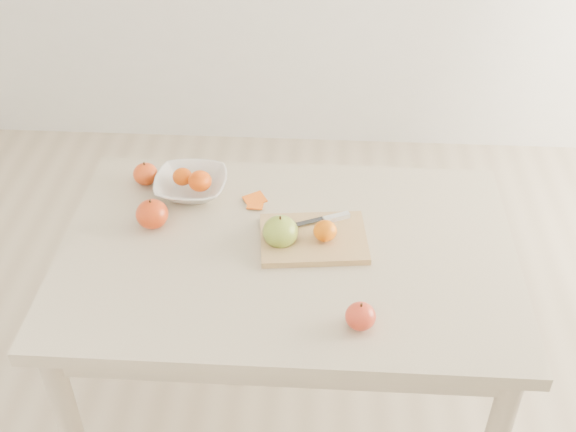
{
  "coord_description": "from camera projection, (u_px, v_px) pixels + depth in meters",
  "views": [
    {
      "loc": [
        0.09,
        -1.44,
        1.98
      ],
      "look_at": [
        0.0,
        0.05,
        0.82
      ],
      "focal_mm": 45.0,
      "sensor_mm": 36.0,
      "label": 1
    }
  ],
  "objects": [
    {
      "name": "apple_red_e",
      "position": [
        360.0,
        316.0,
        1.66
      ],
      "size": [
        0.07,
        0.07,
        0.06
      ],
      "primitive_type": "ellipsoid",
      "color": "maroon",
      "rests_on": "table"
    },
    {
      "name": "fruit_bowl",
      "position": [
        191.0,
        185.0,
        2.08
      ],
      "size": [
        0.21,
        0.21,
        0.05
      ],
      "primitive_type": "imported",
      "color": "silver",
      "rests_on": "table"
    },
    {
      "name": "bowl_tangerine_far",
      "position": [
        200.0,
        181.0,
        2.05
      ],
      "size": [
        0.07,
        0.07,
        0.06
      ],
      "primitive_type": "ellipsoid",
      "color": "#D34607",
      "rests_on": "fruit_bowl"
    },
    {
      "name": "apple_red_a",
      "position": [
        146.0,
        174.0,
        2.11
      ],
      "size": [
        0.07,
        0.07,
        0.07
      ],
      "primitive_type": "ellipsoid",
      "color": "#960B0E",
      "rests_on": "table"
    },
    {
      "name": "board_tangerine",
      "position": [
        325.0,
        231.0,
        1.88
      ],
      "size": [
        0.06,
        0.06,
        0.05
      ],
      "primitive_type": "ellipsoid",
      "color": "orange",
      "rests_on": "cutting_board"
    },
    {
      "name": "table",
      "position": [
        287.0,
        276.0,
        1.95
      ],
      "size": [
        1.2,
        0.8,
        0.75
      ],
      "color": "beige",
      "rests_on": "ground"
    },
    {
      "name": "ground",
      "position": [
        287.0,
        423.0,
        2.36
      ],
      "size": [
        3.5,
        3.5,
        0.0
      ],
      "primitive_type": "plane",
      "color": "#C6B293",
      "rests_on": "ground"
    },
    {
      "name": "apple_green",
      "position": [
        280.0,
        232.0,
        1.88
      ],
      "size": [
        0.09,
        0.09,
        0.08
      ],
      "primitive_type": "ellipsoid",
      "color": "#5F871C",
      "rests_on": "table"
    },
    {
      "name": "cutting_board",
      "position": [
        313.0,
        239.0,
        1.91
      ],
      "size": [
        0.3,
        0.23,
        0.02
      ],
      "primitive_type": "cube",
      "rotation": [
        0.0,
        0.0,
        0.11
      ],
      "color": "tan",
      "rests_on": "table"
    },
    {
      "name": "bowl_tangerine_near",
      "position": [
        182.0,
        177.0,
        2.07
      ],
      "size": [
        0.06,
        0.06,
        0.05
      ],
      "primitive_type": "ellipsoid",
      "color": "#CD5C07",
      "rests_on": "fruit_bowl"
    },
    {
      "name": "orange_peel_a",
      "position": [
        255.0,
        200.0,
        2.06
      ],
      "size": [
        0.07,
        0.07,
        0.01
      ],
      "primitive_type": "cube",
      "rotation": [
        0.21,
        0.0,
        0.6
      ],
      "color": "#EA5D10",
      "rests_on": "table"
    },
    {
      "name": "orange_peel_b",
      "position": [
        255.0,
        207.0,
        2.03
      ],
      "size": [
        0.05,
        0.04,
        0.01
      ],
      "primitive_type": "cube",
      "rotation": [
        -0.14,
        0.0,
        -0.04
      ],
      "color": "orange",
      "rests_on": "table"
    },
    {
      "name": "paring_knife",
      "position": [
        332.0,
        218.0,
        1.96
      ],
      "size": [
        0.16,
        0.08,
        0.01
      ],
      "color": "silver",
      "rests_on": "cutting_board"
    },
    {
      "name": "apple_red_b",
      "position": [
        152.0,
        214.0,
        1.95
      ],
      "size": [
        0.09,
        0.09,
        0.08
      ],
      "primitive_type": "ellipsoid",
      "color": "#A70409",
      "rests_on": "table"
    }
  ]
}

